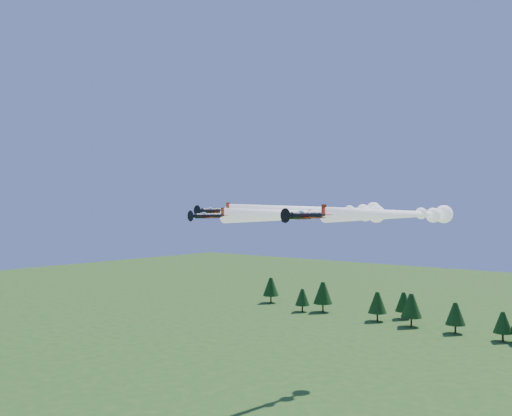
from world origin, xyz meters
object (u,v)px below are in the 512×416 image
Objects in this scene: plane_left at (322,210)px; plane_slot at (297,217)px; plane_lead at (324,215)px; plane_right at (401,214)px.

plane_left is 24.52m from plane_slot.
plane_left reaches higher than plane_lead.
plane_right is (13.06, 6.64, 0.10)m from plane_lead.
plane_left is at bearing 135.11° from plane_lead.
plane_right reaches higher than plane_lead.
plane_left is at bearing 172.09° from plane_right.
plane_slot is (-1.17, -7.52, -0.44)m from plane_lead.
plane_slot is at bearing -60.98° from plane_left.
plane_left is (-10.18, 15.25, 0.78)m from plane_lead.
plane_slot is (9.00, -22.77, -1.22)m from plane_left.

